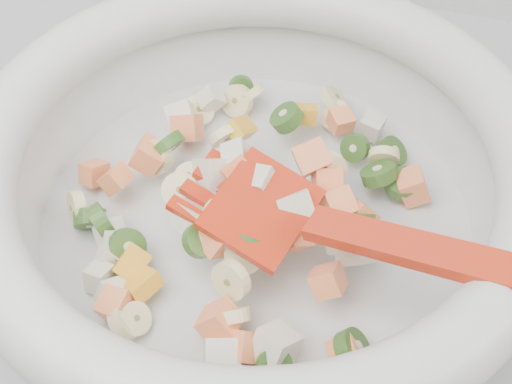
# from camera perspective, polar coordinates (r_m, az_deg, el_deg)

# --- Properties ---
(mixing_bowl) EXTENTS (0.48, 0.41, 0.14)m
(mixing_bowl) POSITION_cam_1_polar(r_m,az_deg,el_deg) (0.50, 0.03, 0.99)
(mixing_bowl) COLOR beige
(mixing_bowl) RESTS_ON counter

